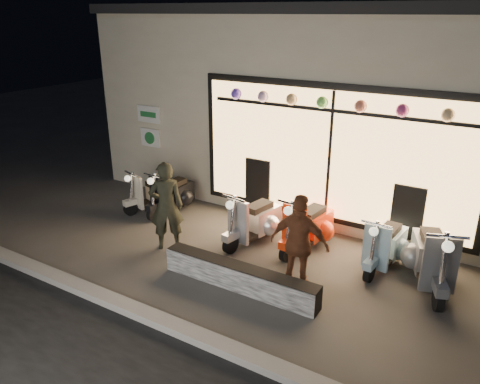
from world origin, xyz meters
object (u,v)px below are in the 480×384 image
object	(u,v)px
graffiti_barrier	(239,277)
scooter_red	(310,225)
scooter_silver	(257,220)
man	(166,206)
woman	(300,244)

from	to	relation	value
graffiti_barrier	scooter_red	size ratio (longest dim) A/B	1.82
scooter_silver	man	distance (m)	1.71
scooter_red	woman	size ratio (longest dim) A/B	0.92
man	scooter_red	bearing A→B (deg)	173.07
graffiti_barrier	woman	bearing A→B (deg)	31.13
scooter_red	man	distance (m)	2.62
graffiti_barrier	woman	xyz separation A→B (m)	(0.77, 0.47, 0.58)
graffiti_barrier	scooter_silver	size ratio (longest dim) A/B	1.85
scooter_silver	graffiti_barrier	bearing A→B (deg)	-59.37
scooter_silver	woman	xyz separation A→B (m)	(1.37, -1.15, 0.38)
scooter_silver	man	size ratio (longest dim) A/B	0.87
scooter_red	man	size ratio (longest dim) A/B	0.88
graffiti_barrier	scooter_silver	bearing A→B (deg)	110.34
graffiti_barrier	scooter_silver	xyz separation A→B (m)	(-0.60, 1.61, 0.20)
scooter_silver	woman	bearing A→B (deg)	-29.56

